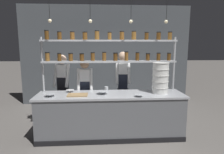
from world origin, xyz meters
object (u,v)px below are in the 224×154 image
Objects in this scene: spice_shelf_unit at (109,52)px; prep_bowl_near_left at (139,96)px; chef_left at (63,85)px; prep_bowl_near_right at (70,91)px; prep_bowl_center_front at (103,93)px; cutting_board at (78,95)px; prep_bowl_center_back at (50,95)px; chef_right at (123,81)px; serving_cup_front at (106,89)px; container_stack at (160,78)px; chef_center at (85,89)px.

spice_shelf_unit reaches higher than prep_bowl_near_left.
prep_bowl_near_right is at bearing -51.79° from chef_left.
chef_left is at bearing 142.61° from prep_bowl_center_front.
cutting_board is (0.43, -0.79, -0.05)m from chef_left.
prep_bowl_near_left is at bearing -4.24° from prep_bowl_center_back.
serving_cup_front is at bearing -124.07° from chef_right.
chef_left is 1.91m from prep_bowl_near_left.
container_stack reaches higher than prep_bowl_center_front.
prep_bowl_near_right reaches higher than prep_bowl_near_left.
prep_bowl_near_left is (-0.50, -0.28, -0.30)m from container_stack.
chef_center is 0.58m from serving_cup_front.
prep_bowl_center_front is 0.73m from prep_bowl_near_right.
chef_center is at bearing 155.73° from spice_shelf_unit.
chef_left is 0.96× the size of chef_right.
chef_right is at bearing 26.38° from prep_bowl_near_right.
chef_left is at bearing 149.23° from prep_bowl_near_left.
prep_bowl_near_right is (-0.84, -0.11, -0.82)m from spice_shelf_unit.
container_stack is at bearing -45.94° from chef_right.
prep_bowl_center_front is at bearing -18.13° from prep_bowl_near_right.
prep_bowl_near_right is 0.78m from serving_cup_front.
chef_left is at bearing 156.48° from serving_cup_front.
chef_right is at bearing 16.37° from chef_left.
container_stack is at bearing 29.31° from prep_bowl_near_left.
prep_bowl_center_back is 2.07× the size of serving_cup_front.
prep_bowl_center_front is at bearing 7.28° from prep_bowl_center_back.
prep_bowl_near_left is (0.55, -0.60, -0.82)m from spice_shelf_unit.
chef_center is at bearing 50.62° from prep_bowl_near_right.
prep_bowl_near_left is at bearing -150.69° from container_stack.
prep_bowl_center_back is at bearing -84.98° from chef_left.
prep_bowl_center_back is 1.19m from serving_cup_front.
cutting_board is 4.01× the size of serving_cup_front.
prep_bowl_near_right is at bearing -172.55° from spice_shelf_unit.
spice_shelf_unit is 29.30× the size of serving_cup_front.
chef_right reaches higher than prep_bowl_near_right.
prep_bowl_center_front is (0.40, -0.59, 0.05)m from chef_center.
spice_shelf_unit reaches higher than chef_left.
prep_bowl_center_back is (-2.24, -0.15, -0.29)m from container_stack.
chef_right is 10.45× the size of prep_bowl_near_left.
prep_bowl_near_right reaches higher than cutting_board.
cutting_board is 0.53m from prep_bowl_center_back.
prep_bowl_center_back is at bearing -133.64° from prep_bowl_near_right.
prep_bowl_near_left is 0.97× the size of prep_bowl_near_right.
chef_center is 0.71m from prep_bowl_center_front.
cutting_board is (-1.71, -0.10, -0.31)m from container_stack.
spice_shelf_unit reaches higher than chef_right.
chef_left reaches higher than prep_bowl_center_back.
chef_center is at bearing -161.70° from chef_right.
spice_shelf_unit is 1.18m from prep_bowl_near_right.
chef_center is 2.46× the size of container_stack.
container_stack is 1.61× the size of cutting_board.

